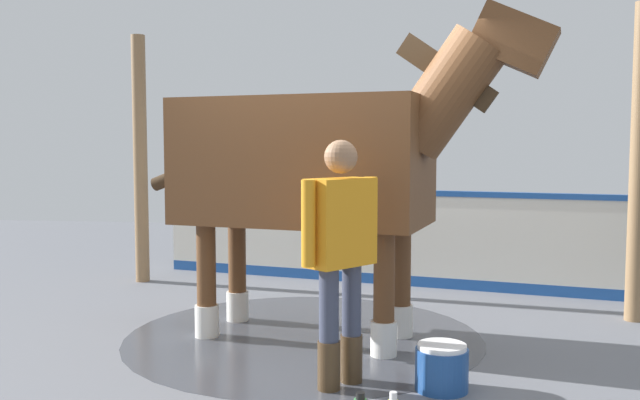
{
  "coord_description": "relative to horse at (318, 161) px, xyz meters",
  "views": [
    {
      "loc": [
        0.74,
        -5.44,
        1.59
      ],
      "look_at": [
        0.07,
        -0.5,
        1.19
      ],
      "focal_mm": 38.14,
      "sensor_mm": 36.0,
      "label": 1
    }
  ],
  "objects": [
    {
      "name": "handler",
      "position": [
        0.3,
        -1.09,
        -0.53
      ],
      "size": [
        0.47,
        0.54,
        1.63
      ],
      "rotation": [
        0.0,
        0.0,
        2.46
      ],
      "color": "#47331E",
      "rests_on": "ground"
    },
    {
      "name": "roof_post_near",
      "position": [
        2.78,
        0.95,
        -0.04
      ],
      "size": [
        0.16,
        0.16,
        2.86
      ],
      "primitive_type": "cylinder",
      "color": "olive",
      "rests_on": "ground"
    },
    {
      "name": "ground_plane",
      "position": [
        0.02,
        -0.04,
        -1.48
      ],
      "size": [
        16.0,
        16.0,
        0.02
      ],
      "primitive_type": "cube",
      "color": "slate"
    },
    {
      "name": "horse",
      "position": [
        0.0,
        0.0,
        0.0
      ],
      "size": [
        3.38,
        1.42,
        2.64
      ],
      "rotation": [
        0.0,
        0.0,
        -0.22
      ],
      "color": "brown",
      "rests_on": "ground"
    },
    {
      "name": "barrier_wall",
      "position": [
        0.38,
        2.31,
        -0.96
      ],
      "size": [
        5.31,
        1.24,
        1.09
      ],
      "color": "silver",
      "rests_on": "ground"
    },
    {
      "name": "roof_post_far",
      "position": [
        -2.37,
        2.07,
        -0.04
      ],
      "size": [
        0.16,
        0.16,
        2.86
      ],
      "primitive_type": "cylinder",
      "color": "olive",
      "rests_on": "ground"
    },
    {
      "name": "wet_patch",
      "position": [
        -0.12,
        0.03,
        -1.46
      ],
      "size": [
        2.97,
        2.97,
        0.0
      ],
      "primitive_type": "cylinder",
      "color": "#42444C",
      "rests_on": "ground"
    },
    {
      "name": "wash_bucket",
      "position": [
        0.97,
        -1.08,
        -1.31
      ],
      "size": [
        0.35,
        0.35,
        0.3
      ],
      "color": "#1E478C",
      "rests_on": "ground"
    }
  ]
}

